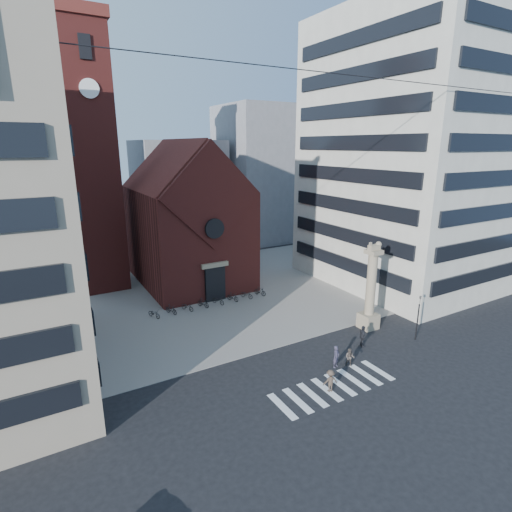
# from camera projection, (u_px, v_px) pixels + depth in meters

# --- Properties ---
(ground) EXTENTS (120.00, 120.00, 0.00)m
(ground) POSITION_uv_depth(u_px,v_px,m) (303.00, 370.00, 31.76)
(ground) COLOR black
(ground) RESTS_ON ground
(piazza) EXTENTS (46.00, 30.00, 0.05)m
(piazza) POSITION_uv_depth(u_px,v_px,m) (208.00, 295.00, 47.61)
(piazza) COLOR gray
(piazza) RESTS_ON ground
(zebra_crossing) EXTENTS (10.20, 3.20, 0.01)m
(zebra_crossing) POSITION_uv_depth(u_px,v_px,m) (333.00, 387.00, 29.51)
(zebra_crossing) COLOR white
(zebra_crossing) RESTS_ON ground
(church) EXTENTS (12.00, 16.65, 18.00)m
(church) POSITION_uv_depth(u_px,v_px,m) (187.00, 221.00, 50.50)
(church) COLOR maroon
(church) RESTS_ON ground
(campanile) EXTENTS (5.50, 5.50, 31.20)m
(campanile) POSITION_uv_depth(u_px,v_px,m) (93.00, 159.00, 46.08)
(campanile) COLOR maroon
(campanile) RESTS_ON ground
(building_right) EXTENTS (18.00, 22.00, 32.00)m
(building_right) POSITION_uv_depth(u_px,v_px,m) (407.00, 156.00, 48.99)
(building_right) COLOR beige
(building_right) RESTS_ON ground
(bg_block_left) EXTENTS (16.00, 14.00, 22.00)m
(bg_block_left) POSITION_uv_depth(u_px,v_px,m) (2.00, 194.00, 52.58)
(bg_block_left) COLOR gray
(bg_block_left) RESTS_ON ground
(bg_block_mid) EXTENTS (14.00, 12.00, 18.00)m
(bg_block_mid) POSITION_uv_depth(u_px,v_px,m) (179.00, 194.00, 69.77)
(bg_block_mid) COLOR gray
(bg_block_mid) RESTS_ON ground
(bg_block_right) EXTENTS (16.00, 14.00, 24.00)m
(bg_block_right) POSITION_uv_depth(u_px,v_px,m) (266.00, 174.00, 74.15)
(bg_block_right) COLOR gray
(bg_block_right) RESTS_ON ground
(lion_column) EXTENTS (1.63, 1.60, 8.68)m
(lion_column) POSITION_uv_depth(u_px,v_px,m) (370.00, 295.00, 38.14)
(lion_column) COLOR gray
(lion_column) RESTS_ON ground
(traffic_light) EXTENTS (0.13, 0.16, 4.30)m
(traffic_light) POSITION_uv_depth(u_px,v_px,m) (418.00, 317.00, 36.07)
(traffic_light) COLOR black
(traffic_light) RESTS_ON ground
(pedestrian_0) EXTENTS (0.79, 0.65, 1.85)m
(pedestrian_0) POSITION_uv_depth(u_px,v_px,m) (336.00, 357.00, 31.93)
(pedestrian_0) COLOR #343043
(pedestrian_0) RESTS_ON ground
(pedestrian_1) EXTENTS (0.92, 0.95, 1.54)m
(pedestrian_1) POSITION_uv_depth(u_px,v_px,m) (350.00, 357.00, 32.13)
(pedestrian_1) COLOR #4D433D
(pedestrian_1) RESTS_ON ground
(pedestrian_2) EXTENTS (0.91, 1.25, 1.97)m
(pedestrian_2) POSITION_uv_depth(u_px,v_px,m) (363.00, 336.00, 35.19)
(pedestrian_2) COLOR black
(pedestrian_2) RESTS_ON ground
(pedestrian_3) EXTENTS (1.21, 0.86, 1.71)m
(pedestrian_3) POSITION_uv_depth(u_px,v_px,m) (330.00, 381.00, 28.80)
(pedestrian_3) COLOR #43362C
(pedestrian_3) RESTS_ON ground
(scooter_0) EXTENTS (1.26, 1.82, 0.90)m
(scooter_0) POSITION_uv_depth(u_px,v_px,m) (154.00, 313.00, 41.13)
(scooter_0) COLOR black
(scooter_0) RESTS_ON piazza
(scooter_1) EXTENTS (1.12, 1.72, 1.00)m
(scooter_1) POSITION_uv_depth(u_px,v_px,m) (171.00, 309.00, 41.99)
(scooter_1) COLOR black
(scooter_1) RESTS_ON piazza
(scooter_2) EXTENTS (1.26, 1.82, 0.90)m
(scooter_2) POSITION_uv_depth(u_px,v_px,m) (187.00, 307.00, 42.87)
(scooter_2) COLOR black
(scooter_2) RESTS_ON piazza
(scooter_3) EXTENTS (1.12, 1.72, 1.00)m
(scooter_3) POSITION_uv_depth(u_px,v_px,m) (203.00, 303.00, 43.73)
(scooter_3) COLOR black
(scooter_3) RESTS_ON piazza
(scooter_4) EXTENTS (1.26, 1.82, 0.90)m
(scooter_4) POSITION_uv_depth(u_px,v_px,m) (218.00, 300.00, 44.61)
(scooter_4) COLOR black
(scooter_4) RESTS_ON piazza
(scooter_5) EXTENTS (1.12, 1.72, 1.00)m
(scooter_5) POSITION_uv_depth(u_px,v_px,m) (233.00, 297.00, 45.47)
(scooter_5) COLOR black
(scooter_5) RESTS_ON piazza
(scooter_6) EXTENTS (1.26, 1.82, 0.90)m
(scooter_6) POSITION_uv_depth(u_px,v_px,m) (247.00, 294.00, 46.36)
(scooter_6) COLOR black
(scooter_6) RESTS_ON piazza
(scooter_7) EXTENTS (1.12, 1.72, 1.00)m
(scooter_7) POSITION_uv_depth(u_px,v_px,m) (260.00, 291.00, 47.21)
(scooter_7) COLOR black
(scooter_7) RESTS_ON piazza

